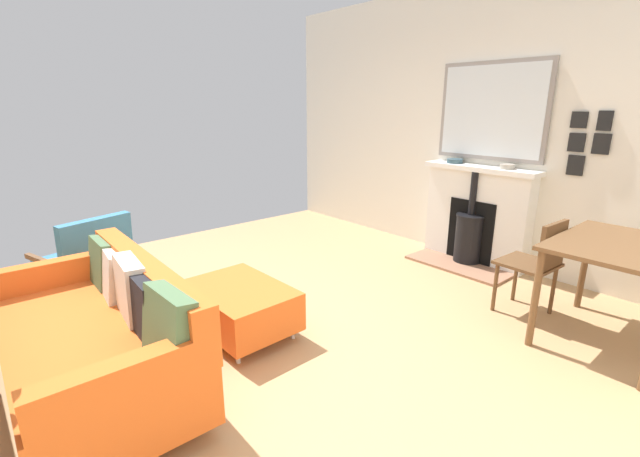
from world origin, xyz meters
TOP-DOWN VIEW (x-y plane):
  - ground_plane at (0.00, 0.00)m, footprint 5.91×5.56m
  - wall_left at (-2.96, 0.00)m, footprint 0.12×5.56m
  - fireplace at (-2.76, 0.23)m, footprint 0.61×1.21m
  - mirror_over_mantel at (-2.87, 0.23)m, footprint 0.04×1.15m
  - mantel_bowl_near at (-2.78, -0.08)m, footprint 0.17×0.17m
  - mantel_bowl_far at (-2.78, 0.51)m, footprint 0.14×0.14m
  - sofa at (0.89, -0.07)m, footprint 0.88×1.74m
  - ottoman at (-0.05, -0.09)m, footprint 0.60×0.84m
  - armchair_accent at (0.63, -1.41)m, footprint 0.80×0.73m
  - dining_table at (-1.98, 1.75)m, footprint 1.02×0.78m
  - dining_chair_near_fireplace at (-1.98, 1.22)m, footprint 0.42×0.42m
  - photo_gallery_row at (-2.88, 1.14)m, footprint 0.02×0.34m

SIDE VIEW (x-z plane):
  - ground_plane at x=0.00m, z-range -0.01..0.00m
  - ottoman at x=-0.05m, z-range 0.04..0.42m
  - sofa at x=0.89m, z-range -0.05..0.75m
  - armchair_accent at x=0.63m, z-range 0.05..0.82m
  - fireplace at x=-2.76m, z-range -0.05..1.00m
  - dining_chair_near_fireplace at x=-1.98m, z-range 0.08..0.89m
  - dining_table at x=-1.98m, z-range 0.27..1.02m
  - mantel_bowl_near at x=-2.78m, z-range 1.05..1.10m
  - mantel_bowl_far at x=-2.78m, z-range 1.05..1.10m
  - photo_gallery_row at x=-2.88m, z-range 1.07..1.64m
  - wall_left at x=-2.96m, z-range 0.00..2.89m
  - mirror_over_mantel at x=-2.87m, z-range 1.11..2.08m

